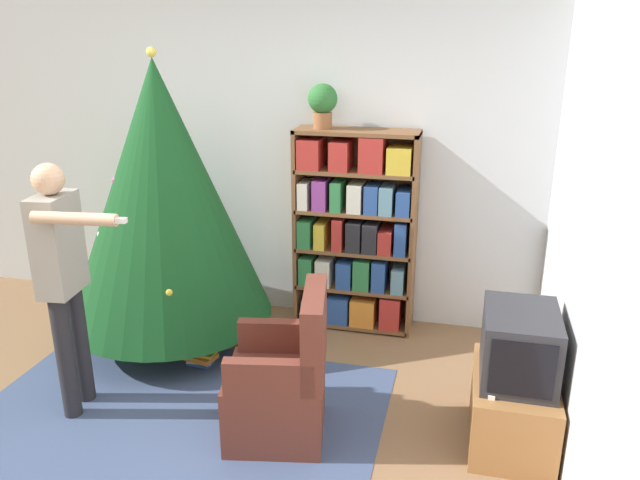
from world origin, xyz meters
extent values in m
plane|color=#846042|center=(0.00, 0.00, 0.00)|extent=(14.00, 14.00, 0.00)
cube|color=silver|center=(0.00, 2.14, 1.30)|extent=(8.00, 0.10, 2.60)
cube|color=silver|center=(2.12, 0.00, 1.30)|extent=(0.10, 8.00, 2.60)
cube|color=#3D4C70|center=(-0.19, 0.36, 0.00)|extent=(2.54, 1.80, 0.01)
cube|color=brown|center=(0.19, 1.91, 0.80)|extent=(0.03, 0.31, 1.59)
cube|color=brown|center=(1.09, 1.91, 0.80)|extent=(0.03, 0.31, 1.59)
cube|color=brown|center=(0.64, 1.91, 1.58)|extent=(0.94, 0.31, 0.03)
cube|color=brown|center=(0.64, 2.06, 0.80)|extent=(0.94, 0.01, 1.59)
cube|color=brown|center=(0.64, 1.91, 0.03)|extent=(0.91, 0.31, 0.03)
cube|color=#5B899E|center=(0.31, 1.88, 0.13)|extent=(0.14, 0.25, 0.18)
cube|color=#284C93|center=(0.53, 1.90, 0.16)|extent=(0.17, 0.29, 0.22)
cube|color=orange|center=(0.73, 1.87, 0.15)|extent=(0.19, 0.22, 0.22)
cube|color=#B22D28|center=(0.95, 1.90, 0.18)|extent=(0.16, 0.29, 0.26)
cube|color=brown|center=(0.64, 1.91, 0.34)|extent=(0.91, 0.31, 0.03)
cube|color=#2D7A42|center=(0.27, 1.87, 0.47)|extent=(0.10, 0.22, 0.22)
cube|color=beige|center=(0.41, 1.89, 0.47)|extent=(0.12, 0.27, 0.22)
cube|color=#284C93|center=(0.58, 1.87, 0.46)|extent=(0.12, 0.24, 0.21)
cube|color=#2D7A42|center=(0.72, 1.88, 0.48)|extent=(0.13, 0.24, 0.24)
cube|color=#284C93|center=(0.85, 1.90, 0.48)|extent=(0.10, 0.29, 0.24)
cube|color=#5B899E|center=(1.00, 1.90, 0.45)|extent=(0.10, 0.29, 0.19)
cube|color=brown|center=(0.64, 1.91, 0.65)|extent=(0.91, 0.31, 0.03)
cube|color=#2D7A42|center=(0.26, 1.89, 0.78)|extent=(0.10, 0.27, 0.22)
cube|color=gold|center=(0.38, 1.89, 0.77)|extent=(0.08, 0.26, 0.20)
cube|color=#B22D28|center=(0.52, 1.88, 0.79)|extent=(0.08, 0.25, 0.25)
cube|color=#232328|center=(0.65, 1.90, 0.79)|extent=(0.11, 0.29, 0.23)
cube|color=#232328|center=(0.78, 1.90, 0.78)|extent=(0.11, 0.29, 0.23)
cube|color=#B22D28|center=(0.89, 1.90, 0.76)|extent=(0.10, 0.29, 0.18)
cube|color=#284C93|center=(1.01, 1.87, 0.80)|extent=(0.09, 0.22, 0.25)
cube|color=brown|center=(0.64, 1.91, 0.97)|extent=(0.91, 0.31, 0.03)
cube|color=beige|center=(0.25, 1.87, 1.09)|extent=(0.08, 0.22, 0.21)
cube|color=#843889|center=(0.38, 1.89, 1.10)|extent=(0.11, 0.26, 0.23)
cube|color=#2D7A42|center=(0.51, 1.90, 1.10)|extent=(0.08, 0.29, 0.23)
cube|color=beige|center=(0.65, 1.87, 1.09)|extent=(0.11, 0.22, 0.22)
cube|color=#284C93|center=(0.78, 1.87, 1.09)|extent=(0.10, 0.22, 0.21)
cube|color=#5B899E|center=(0.89, 1.88, 1.09)|extent=(0.10, 0.25, 0.21)
cube|color=#284C93|center=(1.02, 1.89, 1.07)|extent=(0.10, 0.26, 0.19)
cube|color=brown|center=(0.64, 1.91, 1.28)|extent=(0.91, 0.31, 0.03)
cube|color=#B22D28|center=(0.30, 1.89, 1.41)|extent=(0.17, 0.27, 0.23)
cube|color=#B22D28|center=(0.53, 1.88, 1.40)|extent=(0.14, 0.25, 0.22)
cube|color=#B22D28|center=(0.77, 1.89, 1.43)|extent=(0.18, 0.27, 0.26)
cube|color=gold|center=(0.97, 1.87, 1.39)|extent=(0.18, 0.23, 0.19)
cube|color=#996638|center=(1.82, 0.65, 0.21)|extent=(0.46, 0.73, 0.42)
cube|color=#28282D|center=(1.82, 0.65, 0.62)|extent=(0.40, 0.54, 0.41)
cube|color=black|center=(1.82, 0.37, 0.62)|extent=(0.33, 0.01, 0.32)
cube|color=white|center=(1.68, 0.43, 0.43)|extent=(0.04, 0.12, 0.02)
cylinder|color=#4C3323|center=(-0.67, 1.34, 0.05)|extent=(0.36, 0.36, 0.10)
cylinder|color=brown|center=(-0.67, 1.34, 0.16)|extent=(0.08, 0.08, 0.12)
cone|color=#14471E|center=(-0.67, 1.34, 1.17)|extent=(1.52, 1.52, 1.90)
sphere|color=silver|center=(-1.03, 1.05, 0.92)|extent=(0.05, 0.05, 0.05)
sphere|color=gold|center=(-0.42, 0.83, 0.63)|extent=(0.07, 0.07, 0.07)
sphere|color=gold|center=(-0.75, 1.64, 1.30)|extent=(0.06, 0.06, 0.06)
sphere|color=#B74C93|center=(-0.94, 1.17, 1.29)|extent=(0.06, 0.06, 0.06)
sphere|color=silver|center=(-0.81, 1.35, 1.76)|extent=(0.05, 0.05, 0.05)
sphere|color=#E5CC4C|center=(-0.67, 1.34, 2.15)|extent=(0.07, 0.07, 0.07)
cube|color=brown|center=(0.46, 0.38, 0.21)|extent=(0.66, 0.66, 0.42)
cube|color=brown|center=(0.69, 0.43, 0.67)|extent=(0.22, 0.57, 0.50)
cube|color=brown|center=(0.42, 0.62, 0.52)|extent=(0.51, 0.17, 0.20)
cube|color=brown|center=(0.51, 0.15, 0.52)|extent=(0.51, 0.17, 0.20)
cylinder|color=#232328|center=(-0.85, 0.43, 0.40)|extent=(0.11, 0.11, 0.80)
cylinder|color=#232328|center=(-0.83, 0.25, 0.40)|extent=(0.11, 0.11, 0.80)
cube|color=gray|center=(-0.84, 0.34, 1.10)|extent=(0.22, 0.34, 0.60)
cylinder|color=#DBAD89|center=(-0.87, 0.54, 1.07)|extent=(0.07, 0.07, 0.48)
cylinder|color=#DBAD89|center=(-0.58, 0.17, 1.33)|extent=(0.48, 0.12, 0.07)
cube|color=white|center=(-0.34, 0.20, 1.33)|extent=(0.11, 0.05, 0.03)
sphere|color=#DBAD89|center=(-0.84, 0.34, 1.50)|extent=(0.18, 0.18, 0.18)
cylinder|color=#935B38|center=(0.38, 1.91, 1.65)|extent=(0.14, 0.14, 0.12)
sphere|color=#2D7033|center=(0.38, 1.91, 1.81)|extent=(0.22, 0.22, 0.22)
cube|color=#284C93|center=(-0.31, 1.01, 0.01)|extent=(0.19, 0.13, 0.03)
cube|color=beige|center=(-0.31, 1.02, 0.04)|extent=(0.19, 0.14, 0.02)
cube|color=orange|center=(-0.30, 1.01, 0.06)|extent=(0.23, 0.19, 0.04)
cube|color=gold|center=(-0.30, 1.02, 0.09)|extent=(0.20, 0.13, 0.02)
camera|label=1|loc=(1.47, -2.64, 2.32)|focal=35.00mm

